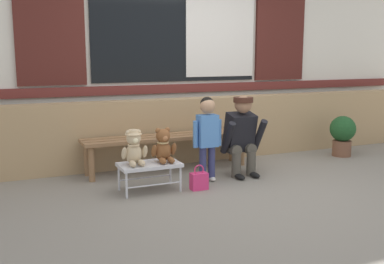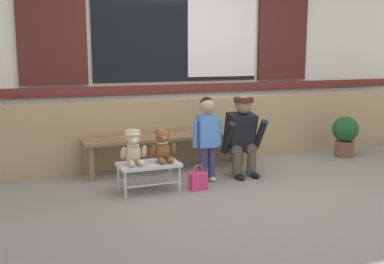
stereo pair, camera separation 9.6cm
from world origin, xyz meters
name	(u,v)px [view 2 (the right image)]	position (x,y,z in m)	size (l,w,h in m)	color
ground_plane	(241,189)	(0.00, 0.00, 0.00)	(60.00, 60.00, 0.00)	gray
brick_low_wall	(190,130)	(0.00, 1.43, 0.42)	(8.22, 0.25, 0.85)	tan
shop_facade	(176,21)	(0.00, 1.94, 1.88)	(8.39, 0.26, 3.76)	silver
wooden_bench_long	(169,141)	(-0.44, 1.06, 0.37)	(2.10, 0.40, 0.44)	#8E6642
small_display_bench	(149,166)	(-0.92, 0.32, 0.27)	(0.64, 0.36, 0.30)	silver
teddy_bear_with_hat	(133,148)	(-1.08, 0.33, 0.47)	(0.28, 0.27, 0.36)	#CCB289
teddy_bear_plain	(163,146)	(-0.76, 0.33, 0.46)	(0.28, 0.26, 0.36)	brown
child_standing	(207,130)	(-0.20, 0.42, 0.59)	(0.35, 0.18, 0.96)	navy
adult_crouching	(242,135)	(0.28, 0.50, 0.48)	(0.50, 0.49, 0.95)	#4C473D
handbag_on_ground	(198,181)	(-0.42, 0.16, 0.10)	(0.18, 0.11, 0.27)	#E53370
potted_plant	(345,134)	(2.10, 0.83, 0.32)	(0.36, 0.36, 0.57)	brown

